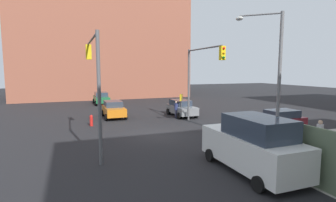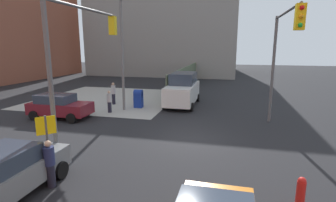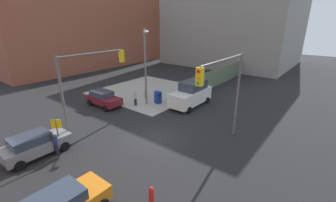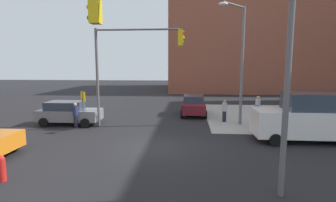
{
  "view_description": "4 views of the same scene",
  "coord_description": "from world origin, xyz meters",
  "px_view_note": "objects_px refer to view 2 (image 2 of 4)",
  "views": [
    {
      "loc": [
        17.34,
        -5.86,
        4.63
      ],
      "look_at": [
        1.52,
        0.16,
        2.64
      ],
      "focal_mm": 28.0,
      "sensor_mm": 36.0,
      "label": 1
    },
    {
      "loc": [
        -12.83,
        -2.02,
        4.72
      ],
      "look_at": [
        1.38,
        1.44,
        1.67
      ],
      "focal_mm": 28.0,
      "sensor_mm": 36.0,
      "label": 2
    },
    {
      "loc": [
        -11.53,
        -10.42,
        8.66
      ],
      "look_at": [
        2.47,
        0.64,
        2.27
      ],
      "focal_mm": 24.0,
      "sensor_mm": 36.0,
      "label": 3
    },
    {
      "loc": [
        1.55,
        -12.57,
        4.08
      ],
      "look_at": [
        0.51,
        0.83,
        2.26
      ],
      "focal_mm": 28.0,
      "sensor_mm": 36.0,
      "label": 4
    }
  ],
  "objects_px": {
    "street_lamp_corner": "(124,47)",
    "pedestrian_crossing": "(50,163)",
    "traffic_signal_se_corner": "(282,48)",
    "pedestrian_walking_north": "(109,101)",
    "mailbox_blue": "(138,98)",
    "coupe_maroon": "(59,106)",
    "fire_hydrant": "(301,191)",
    "sedan_gray": "(4,173)",
    "traffic_signal_nw_corner": "(82,48)",
    "smokestack": "(54,19)",
    "van_white_delivery": "(183,90)",
    "pedestrian_waiting": "(113,93)"
  },
  "relations": [
    {
      "from": "street_lamp_corner",
      "to": "pedestrian_walking_north",
      "type": "height_order",
      "value": "street_lamp_corner"
    },
    {
      "from": "coupe_maroon",
      "to": "pedestrian_waiting",
      "type": "height_order",
      "value": "pedestrian_waiting"
    },
    {
      "from": "coupe_maroon",
      "to": "pedestrian_waiting",
      "type": "bearing_deg",
      "value": -19.08
    },
    {
      "from": "traffic_signal_se_corner",
      "to": "mailbox_blue",
      "type": "height_order",
      "value": "traffic_signal_se_corner"
    },
    {
      "from": "fire_hydrant",
      "to": "pedestrian_waiting",
      "type": "height_order",
      "value": "pedestrian_waiting"
    },
    {
      "from": "mailbox_blue",
      "to": "coupe_maroon",
      "type": "distance_m",
      "value": 5.85
    },
    {
      "from": "traffic_signal_nw_corner",
      "to": "pedestrian_waiting",
      "type": "bearing_deg",
      "value": 17.79
    },
    {
      "from": "street_lamp_corner",
      "to": "pedestrian_crossing",
      "type": "xyz_separation_m",
      "value": [
        -10.75,
        -1.73,
        -3.83
      ]
    },
    {
      "from": "mailbox_blue",
      "to": "street_lamp_corner",
      "type": "bearing_deg",
      "value": 157.15
    },
    {
      "from": "traffic_signal_nw_corner",
      "to": "traffic_signal_se_corner",
      "type": "relative_size",
      "value": 1.0
    },
    {
      "from": "mailbox_blue",
      "to": "fire_hydrant",
      "type": "distance_m",
      "value": 14.5
    },
    {
      "from": "pedestrian_crossing",
      "to": "pedestrian_waiting",
      "type": "xyz_separation_m",
      "value": [
        12.6,
        3.6,
        0.09
      ]
    },
    {
      "from": "street_lamp_corner",
      "to": "pedestrian_crossing",
      "type": "height_order",
      "value": "street_lamp_corner"
    },
    {
      "from": "traffic_signal_nw_corner",
      "to": "pedestrian_crossing",
      "type": "xyz_separation_m",
      "value": [
        -3.56,
        -0.7,
        -3.79
      ]
    },
    {
      "from": "smokestack",
      "to": "coupe_maroon",
      "type": "bearing_deg",
      "value": -143.81
    },
    {
      "from": "fire_hydrant",
      "to": "coupe_maroon",
      "type": "height_order",
      "value": "coupe_maroon"
    },
    {
      "from": "street_lamp_corner",
      "to": "traffic_signal_nw_corner",
      "type": "bearing_deg",
      "value": -171.88
    },
    {
      "from": "fire_hydrant",
      "to": "sedan_gray",
      "type": "relative_size",
      "value": 0.22
    },
    {
      "from": "mailbox_blue",
      "to": "pedestrian_crossing",
      "type": "bearing_deg",
      "value": -174.29
    },
    {
      "from": "sedan_gray",
      "to": "street_lamp_corner",
      "type": "bearing_deg",
      "value": 3.82
    },
    {
      "from": "traffic_signal_nw_corner",
      "to": "pedestrian_crossing",
      "type": "relative_size",
      "value": 3.89
    },
    {
      "from": "smokestack",
      "to": "fire_hydrant",
      "type": "height_order",
      "value": "smokestack"
    },
    {
      "from": "mailbox_blue",
      "to": "pedestrian_crossing",
      "type": "xyz_separation_m",
      "value": [
        -12.0,
        -1.2,
        0.1
      ]
    },
    {
      "from": "street_lamp_corner",
      "to": "coupe_maroon",
      "type": "relative_size",
      "value": 1.98
    },
    {
      "from": "fire_hydrant",
      "to": "sedan_gray",
      "type": "height_order",
      "value": "sedan_gray"
    },
    {
      "from": "street_lamp_corner",
      "to": "coupe_maroon",
      "type": "xyz_separation_m",
      "value": [
        -2.96,
        3.54,
        -3.86
      ]
    },
    {
      "from": "street_lamp_corner",
      "to": "mailbox_blue",
      "type": "bearing_deg",
      "value": -22.85
    },
    {
      "from": "sedan_gray",
      "to": "pedestrian_walking_north",
      "type": "xyz_separation_m",
      "value": [
        10.92,
        1.75,
        -0.01
      ]
    },
    {
      "from": "mailbox_blue",
      "to": "pedestrian_waiting",
      "type": "relative_size",
      "value": 0.78
    },
    {
      "from": "traffic_signal_nw_corner",
      "to": "mailbox_blue",
      "type": "height_order",
      "value": "traffic_signal_nw_corner"
    },
    {
      "from": "fire_hydrant",
      "to": "pedestrian_walking_north",
      "type": "relative_size",
      "value": 0.58
    },
    {
      "from": "street_lamp_corner",
      "to": "fire_hydrant",
      "type": "relative_size",
      "value": 8.51
    },
    {
      "from": "traffic_signal_nw_corner",
      "to": "pedestrian_walking_north",
      "type": "xyz_separation_m",
      "value": [
        6.44,
        2.0,
        -3.82
      ]
    },
    {
      "from": "smokestack",
      "to": "mailbox_blue",
      "type": "relative_size",
      "value": 13.58
    },
    {
      "from": "smokestack",
      "to": "traffic_signal_nw_corner",
      "type": "bearing_deg",
      "value": -142.19
    },
    {
      "from": "fire_hydrant",
      "to": "pedestrian_walking_north",
      "type": "distance_m",
      "value": 14.12
    },
    {
      "from": "fire_hydrant",
      "to": "pedestrian_waiting",
      "type": "bearing_deg",
      "value": 44.51
    },
    {
      "from": "mailbox_blue",
      "to": "pedestrian_crossing",
      "type": "distance_m",
      "value": 12.06
    },
    {
      "from": "smokestack",
      "to": "traffic_signal_nw_corner",
      "type": "relative_size",
      "value": 2.99
    },
    {
      "from": "traffic_signal_nw_corner",
      "to": "pedestrian_waiting",
      "type": "relative_size",
      "value": 3.57
    },
    {
      "from": "street_lamp_corner",
      "to": "van_white_delivery",
      "type": "relative_size",
      "value": 1.48
    },
    {
      "from": "pedestrian_crossing",
      "to": "street_lamp_corner",
      "type": "bearing_deg",
      "value": 42.96
    },
    {
      "from": "sedan_gray",
      "to": "pedestrian_crossing",
      "type": "height_order",
      "value": "pedestrian_crossing"
    },
    {
      "from": "street_lamp_corner",
      "to": "coupe_maroon",
      "type": "distance_m",
      "value": 6.01
    },
    {
      "from": "traffic_signal_nw_corner",
      "to": "mailbox_blue",
      "type": "xyz_separation_m",
      "value": [
        8.44,
        0.5,
        -3.89
      ]
    },
    {
      "from": "pedestrian_crossing",
      "to": "pedestrian_waiting",
      "type": "height_order",
      "value": "pedestrian_waiting"
    },
    {
      "from": "traffic_signal_nw_corner",
      "to": "street_lamp_corner",
      "type": "bearing_deg",
      "value": 8.12
    },
    {
      "from": "smokestack",
      "to": "sedan_gray",
      "type": "height_order",
      "value": "smokestack"
    },
    {
      "from": "mailbox_blue",
      "to": "coupe_maroon",
      "type": "bearing_deg",
      "value": 135.98
    },
    {
      "from": "traffic_signal_se_corner",
      "to": "pedestrian_walking_north",
      "type": "xyz_separation_m",
      "value": [
        2.08,
        11.0,
        -3.84
      ]
    }
  ]
}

